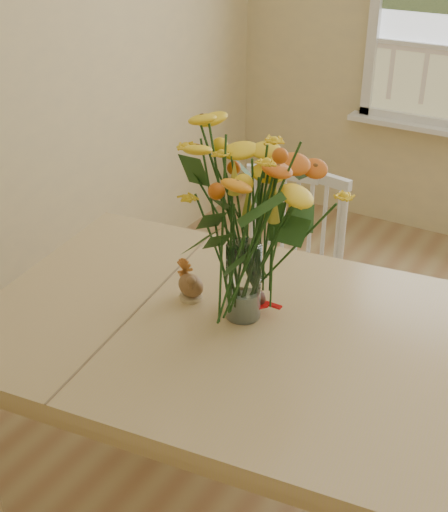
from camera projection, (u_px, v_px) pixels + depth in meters
The scene contains 6 objects.
dining_table at pixel (221, 345), 2.15m from camera, with size 1.61×1.25×0.79m.
windsor_chair at pixel (287, 274), 2.88m from camera, with size 0.48×0.47×0.93m.
flower_vase at pixel (245, 209), 1.95m from camera, with size 0.51×0.51×0.61m.
pumpkin at pixel (242, 298), 2.15m from camera, with size 0.10×0.10×0.07m, color #ED581B.
turkey_figurine at pixel (191, 286), 2.19m from camera, with size 0.11×0.09×0.12m.
dark_gourd at pixel (253, 300), 2.14m from camera, with size 0.13×0.10×0.07m.
Camera 1 is at (0.26, -1.78, 1.99)m, focal length 48.00 mm.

